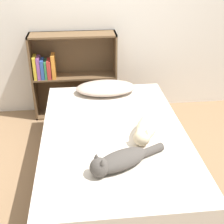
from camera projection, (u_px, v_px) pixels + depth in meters
ground_plane at (114, 175)px, 2.80m from camera, size 8.00×8.00×0.00m
wall_back at (100, 4)px, 3.40m from camera, size 8.00×0.06×2.50m
bed at (114, 154)px, 2.69m from camera, size 1.21×1.92×0.47m
pillow at (106, 88)px, 3.20m from camera, size 0.61×0.36×0.11m
cat_light at (147, 127)px, 2.49m from camera, size 0.35×0.55×0.16m
cat_dark at (119, 161)px, 2.13m from camera, size 0.56×0.36×0.16m
bookshelf at (70, 73)px, 3.61m from camera, size 0.96×0.26×0.98m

